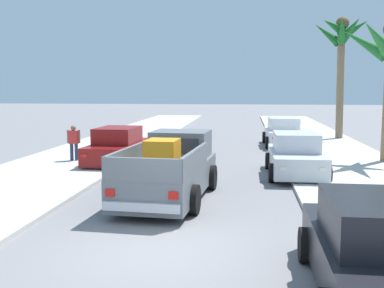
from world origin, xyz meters
name	(u,v)px	position (x,y,z in m)	size (l,w,h in m)	color
ground_plane	(158,251)	(0.00, 0.00, 0.00)	(160.00, 160.00, 0.00)	slate
sidewalk_left	(88,155)	(-5.56, 12.00, 0.06)	(4.83, 60.00, 0.12)	beige
sidewalk_right	(336,159)	(5.56, 12.00, 0.06)	(4.83, 60.00, 0.12)	beige
curb_left	(110,155)	(-4.55, 12.00, 0.05)	(0.16, 60.00, 0.10)	silver
curb_right	(312,159)	(4.55, 12.00, 0.05)	(0.16, 60.00, 0.10)	silver
pickup_truck	(170,170)	(-0.46, 4.33, 0.80)	(2.50, 5.34, 1.80)	slate
car_left_near	(119,147)	(-3.53, 9.88, 0.71)	(2.16, 4.32, 1.54)	maroon
car_right_near	(378,252)	(3.64, -1.60, 0.71)	(2.07, 4.28, 1.54)	black
car_left_mid	(296,156)	(3.44, 8.24, 0.71)	(2.03, 4.26, 1.54)	silver
car_right_mid	(283,133)	(3.65, 16.83, 0.71)	(2.10, 4.29, 1.54)	silver
palm_tree_left_back	(342,41)	(7.24, 20.37, 5.89)	(3.31, 3.73, 7.30)	#846B4C
pedestrian	(74,141)	(-5.46, 9.96, 0.91)	(0.57, 0.28, 1.59)	navy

